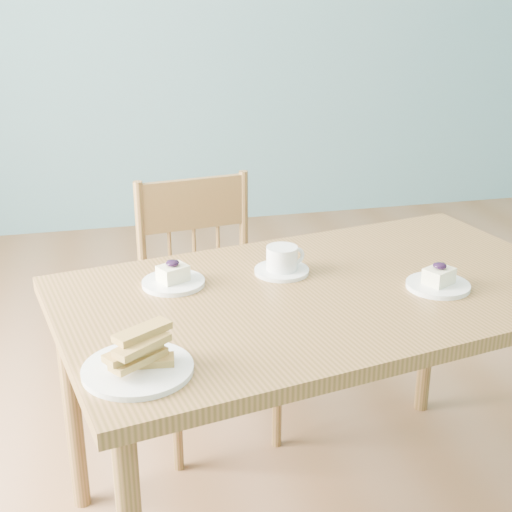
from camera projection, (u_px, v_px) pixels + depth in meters
room at (398, 24)px, 1.88m from camera, size 5.01×5.01×2.71m
dining_table at (324, 314)px, 1.85m from camera, size 1.47×1.01×0.72m
dining_chair at (207, 310)px, 2.35m from camera, size 0.44×0.43×0.86m
cheesecake_plate_near at (438, 281)px, 1.82m from camera, size 0.16×0.16×0.07m
cheesecake_plate_far at (173, 279)px, 1.84m from camera, size 0.16×0.16×0.07m
coffee_cup at (282, 262)px, 1.91m from camera, size 0.15×0.15×0.07m
biscotti_plate at (137, 360)px, 1.43m from camera, size 0.23×0.23×0.09m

